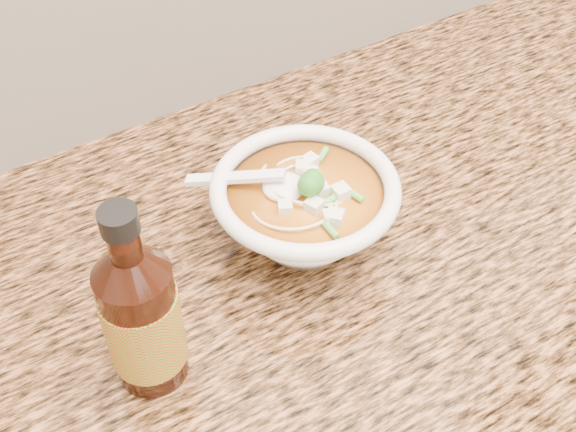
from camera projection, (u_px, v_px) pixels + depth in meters
cabinet at (412, 404)px, 1.15m from camera, size 4.00×0.65×0.86m
counter_slab at (459, 204)px, 0.83m from camera, size 4.00×0.68×0.04m
soup_bowl at (304, 212)px, 0.73m from camera, size 0.19×0.19×0.11m
hot_sauce_bottle at (142, 318)px, 0.60m from camera, size 0.07×0.07×0.20m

